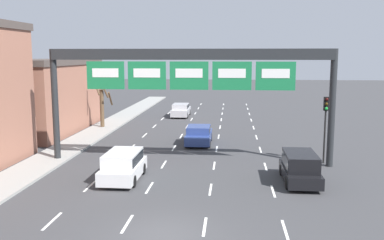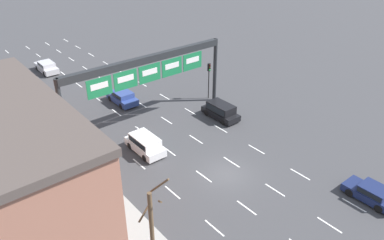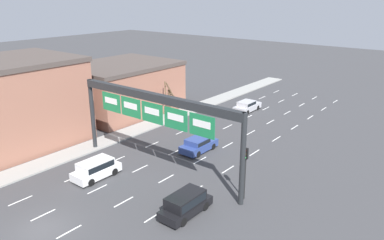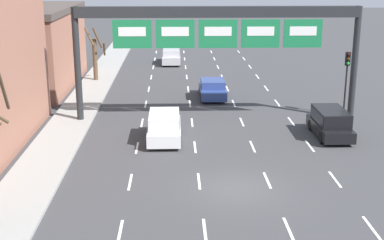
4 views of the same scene
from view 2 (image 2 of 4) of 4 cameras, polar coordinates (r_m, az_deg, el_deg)
name	(u,v)px [view 2 (image 2 of 4)]	position (r m, az deg, el deg)	size (l,w,h in m)	color
ground_plane	(226,174)	(32.46, 5.18, -8.27)	(220.00, 220.00, 0.00)	#3D3D3F
sidewalk_left	(128,226)	(28.05, -9.77, -15.61)	(2.80, 110.00, 0.15)	#999993
lane_dashes	(141,116)	(41.54, -7.77, 0.55)	(10.02, 67.00, 0.01)	white
sign_gantry	(148,69)	(37.40, -6.74, 7.76)	(18.53, 0.70, 7.49)	#232628
car_silver	(47,67)	(56.71, -21.29, 7.60)	(1.93, 4.76, 1.50)	#B7B7BC
suv_white	(145,143)	(34.96, -7.17, -3.53)	(1.95, 4.33, 1.66)	silver
car_blue	(123,97)	(44.52, -10.54, 3.48)	(1.99, 4.36, 1.50)	navy
suv_black	(221,110)	(40.56, 4.41, 1.51)	(1.87, 4.41, 1.70)	black
car_navy	(372,193)	(32.46, 25.69, -9.94)	(1.89, 3.94, 1.33)	#19234C
traffic_light_near_gantry	(209,74)	(44.11, 2.60, 7.06)	(0.30, 0.35, 4.41)	black
tree_bare_closest	(14,88)	(46.64, -25.48, 4.38)	(1.86, 1.83, 4.71)	brown
tree_bare_second	(152,223)	(23.58, -6.07, -15.28)	(1.66, 1.83, 6.35)	brown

